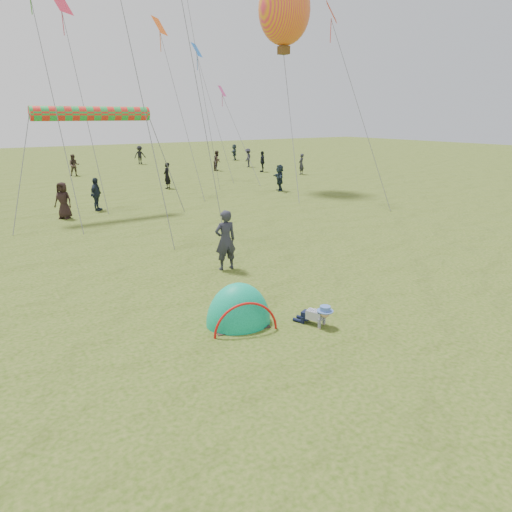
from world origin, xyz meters
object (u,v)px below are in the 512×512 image
standing_adult (225,240)px  crawling_toddler (317,314)px  popup_tent (239,323)px  balloon_kite (284,15)px

standing_adult → crawling_toddler: bearing=92.0°
crawling_toddler → standing_adult: standing_adult is taller
crawling_toddler → popup_tent: popup_tent is taller
standing_adult → balloon_kite: (11.39, 12.47, 9.35)m
popup_tent → balloon_kite: balloon_kite is taller
crawling_toddler → standing_adult: 4.62m
crawling_toddler → balloon_kite: bearing=31.9°
standing_adult → balloon_kite: size_ratio=0.43×
standing_adult → balloon_kite: bearing=-127.3°
balloon_kite → standing_adult: bearing=-132.4°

